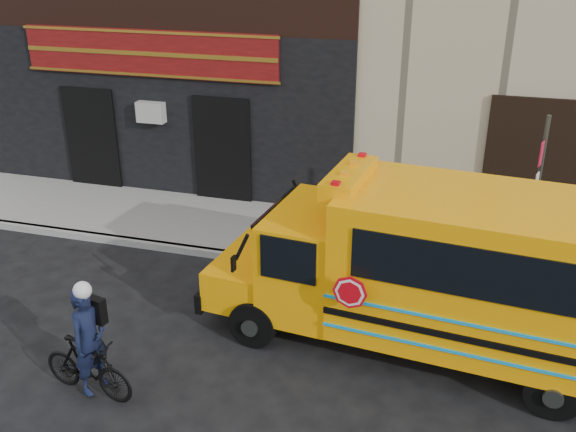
% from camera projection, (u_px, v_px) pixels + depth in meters
% --- Properties ---
extents(ground, '(120.00, 120.00, 0.00)m').
position_uv_depth(ground, '(287.00, 344.00, 10.66)').
color(ground, black).
rests_on(ground, ground).
extents(curb, '(40.00, 0.20, 0.15)m').
position_uv_depth(curb, '(323.00, 268.00, 12.91)').
color(curb, '#999993').
rests_on(curb, ground).
extents(sidewalk, '(40.00, 3.00, 0.15)m').
position_uv_depth(sidewalk, '(339.00, 237.00, 14.23)').
color(sidewalk, gray).
rests_on(sidewalk, ground).
extents(school_bus, '(7.08, 2.80, 2.92)m').
position_uv_depth(school_bus, '(444.00, 269.00, 9.90)').
color(school_bus, black).
rests_on(school_bus, ground).
extents(sign_pole, '(0.11, 0.30, 3.45)m').
position_uv_depth(sign_pole, '(535.00, 201.00, 11.40)').
color(sign_pole, '#3C433E').
rests_on(sign_pole, ground).
extents(bicycle, '(1.59, 0.65, 0.93)m').
position_uv_depth(bicycle, '(88.00, 367.00, 9.33)').
color(bicycle, black).
rests_on(bicycle, ground).
extents(cyclist, '(0.54, 0.69, 1.69)m').
position_uv_depth(cyclist, '(90.00, 343.00, 9.24)').
color(cyclist, black).
rests_on(cyclist, ground).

